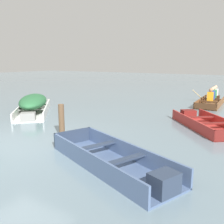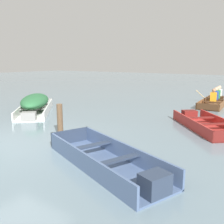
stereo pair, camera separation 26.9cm
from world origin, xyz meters
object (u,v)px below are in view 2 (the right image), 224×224
Objects in this scene: mooring_post at (60,120)px; skiff_slate_blue_far_moored at (108,162)px; skiff_red_near_moored at (204,124)px; rowboat_wooden_brown_with_crew at (215,100)px; skiff_white_mid_moored at (35,103)px.

skiff_slate_blue_far_moored is at bearing -22.86° from mooring_post.
skiff_slate_blue_far_moored reaches higher than skiff_red_near_moored.
skiff_slate_blue_far_moored is 9.50m from rowboat_wooden_brown_with_crew.
skiff_slate_blue_far_moored is 1.05× the size of rowboat_wooden_brown_with_crew.
rowboat_wooden_brown_with_crew is 8.81m from mooring_post.
skiff_red_near_moored is 5.02m from rowboat_wooden_brown_with_crew.
rowboat_wooden_brown_with_crew is 3.51× the size of mooring_post.
skiff_white_mid_moored is 1.01× the size of rowboat_wooden_brown_with_crew.
skiff_white_mid_moored is (-6.71, -1.64, 0.33)m from skiff_red_near_moored.
skiff_white_mid_moored is 3.89m from mooring_post.
skiff_white_mid_moored is at bearing 154.11° from skiff_slate_blue_far_moored.
skiff_red_near_moored is at bearing 46.61° from mooring_post.
rowboat_wooden_brown_with_crew is at bearing 89.94° from skiff_slate_blue_far_moored.
rowboat_wooden_brown_with_crew is (5.97, 6.61, -0.22)m from skiff_white_mid_moored.
skiff_slate_blue_far_moored is 2.76m from mooring_post.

